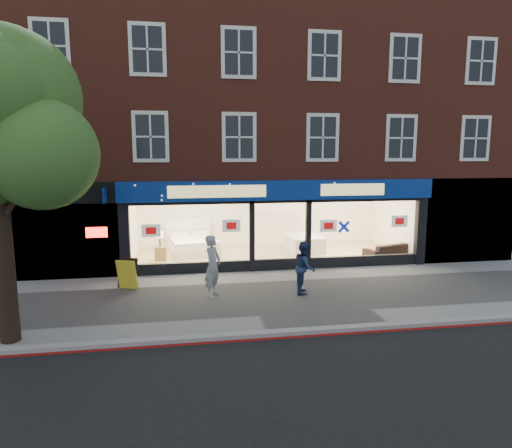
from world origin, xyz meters
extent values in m
plane|color=gray|center=(0.00, 0.00, 0.00)|extent=(120.00, 120.00, 0.00)
cube|color=#8C0A07|center=(0.00, -3.10, 0.01)|extent=(60.00, 0.10, 0.01)
cube|color=gray|center=(0.00, -2.90, 0.06)|extent=(60.00, 0.25, 0.12)
cube|color=tan|center=(0.00, 5.25, 0.05)|extent=(11.00, 4.50, 0.10)
cube|color=maroon|center=(0.00, 7.00, 6.65)|extent=(19.00, 8.00, 6.70)
cube|color=#2D2D30|center=(0.00, 7.00, 10.15)|extent=(19.00, 8.00, 0.30)
cube|color=navy|center=(0.00, 2.88, 2.95)|extent=(11.40, 0.28, 0.70)
cube|color=black|center=(0.00, 3.08, 0.20)|extent=(11.00, 0.18, 0.40)
cube|color=black|center=(-5.50, 3.05, 1.30)|extent=(0.35, 0.30, 2.60)
cube|color=black|center=(5.50, 3.05, 1.30)|extent=(0.35, 0.30, 2.60)
cube|color=white|center=(-3.25, 3.00, 1.45)|extent=(4.20, 0.02, 2.10)
cube|color=white|center=(3.25, 3.00, 1.45)|extent=(4.20, 0.02, 2.10)
cube|color=white|center=(0.00, 3.25, 1.15)|extent=(1.80, 0.02, 2.10)
cube|color=silver|center=(0.00, 7.50, 1.30)|extent=(11.00, 0.20, 2.60)
cube|color=#FFEAC6|center=(0.00, 5.25, 2.60)|extent=(11.00, 4.50, 0.12)
cube|color=black|center=(-7.60, 3.30, 1.65)|extent=(3.80, 0.60, 3.30)
cube|color=#FF140C|center=(-6.40, 2.95, 1.60)|extent=(0.70, 0.04, 0.35)
cube|color=black|center=(7.50, 3.20, 1.65)|extent=(4.00, 0.40, 3.30)
cylinder|color=black|center=(-7.50, -2.20, 2.20)|extent=(0.44, 0.44, 4.40)
sphere|color=#335C22|center=(-6.80, -2.60, 5.40)|extent=(2.40, 2.40, 2.40)
cube|color=silver|center=(-3.08, 5.75, 0.29)|extent=(2.16, 2.44, 0.38)
cube|color=silver|center=(-3.08, 5.75, 0.62)|extent=(2.08, 2.34, 0.27)
cube|color=silver|center=(-3.26, 6.89, 0.76)|extent=(1.95, 0.41, 1.31)
cube|color=silver|center=(-3.61, 6.47, 0.82)|extent=(0.75, 0.45, 0.13)
cube|color=silver|center=(-2.80, 6.59, 0.82)|extent=(0.75, 0.45, 0.13)
cube|color=brown|center=(-4.40, 4.84, 0.38)|extent=(0.47, 0.47, 0.55)
cube|color=silver|center=(1.60, 5.53, 0.21)|extent=(1.42, 1.76, 0.22)
cube|color=silver|center=(1.60, 5.53, 0.43)|extent=(1.42, 1.76, 0.22)
cube|color=silver|center=(1.60, 5.53, 0.65)|extent=(1.42, 1.76, 0.22)
imported|color=black|center=(4.60, 3.90, 0.39)|extent=(2.09, 1.32, 0.57)
cube|color=yellow|center=(-5.28, 1.50, 0.49)|extent=(0.74, 0.60, 0.98)
imported|color=#97999E|center=(-2.66, 0.33, 0.93)|extent=(0.72, 0.81, 1.86)
imported|color=#1B2B4C|center=(0.14, 0.20, 0.81)|extent=(0.80, 0.92, 1.61)
camera|label=1|loc=(-3.54, -12.94, 4.31)|focal=32.00mm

